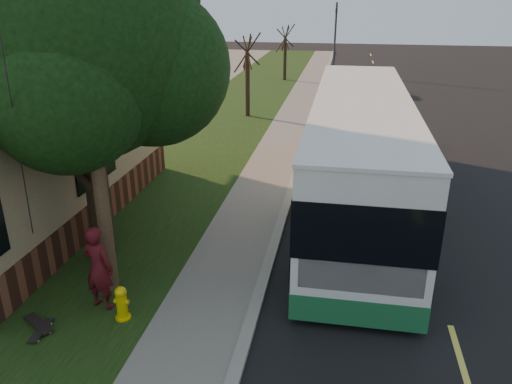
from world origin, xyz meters
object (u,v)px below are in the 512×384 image
at_px(skateboard_main, 41,330).
at_px(dumpster, 62,141).
at_px(fire_hydrant, 122,303).
at_px(traffic_signal, 335,33).
at_px(skateboard_spare, 38,324).
at_px(bare_tree_near, 247,77).
at_px(transit_bus, 359,150).
at_px(leafy_tree, 84,47).
at_px(skateboarder, 98,268).
at_px(utility_pole, 87,85).
at_px(bare_tree_far, 285,53).
at_px(distant_car, 372,84).

relative_size(skateboard_main, dumpster, 0.42).
distance_m(fire_hydrant, dumpster, 11.93).
bearing_deg(traffic_signal, dumpster, -112.39).
relative_size(skateboard_spare, dumpster, 0.47).
relative_size(bare_tree_near, dumpster, 2.35).
relative_size(bare_tree_near, skateboard_main, 5.55).
distance_m(bare_tree_near, transit_bus, 12.54).
xyz_separation_m(transit_bus, skateboard_main, (-6.09, -7.51, -1.73)).
xyz_separation_m(transit_bus, dumpster, (-11.60, 2.94, -1.15)).
bearing_deg(traffic_signal, leafy_tree, -98.47).
bearing_deg(skateboard_main, traffic_signal, 82.63).
height_order(fire_hydrant, skateboard_spare, fire_hydrant).
xyz_separation_m(traffic_signal, transit_bus, (1.60, -27.22, -1.31)).
height_order(leafy_tree, dumpster, leafy_tree).
height_order(fire_hydrant, transit_bus, transit_bus).
relative_size(skateboarder, skateboard_main, 2.41).
distance_m(utility_pole, skateboarder, 3.69).
relative_size(leafy_tree, skateboard_main, 10.05).
relative_size(fire_hydrant, transit_bus, 0.06).
distance_m(fire_hydrant, bare_tree_far, 30.04).
bearing_deg(bare_tree_near, fire_hydrant, -87.14).
height_order(utility_pole, bare_tree_far, utility_pole).
bearing_deg(dumpster, bare_tree_far, 72.22).
relative_size(fire_hydrant, distant_car, 0.18).
xyz_separation_m(bare_tree_far, skateboarder, (-0.20, -29.68, -1.00)).
bearing_deg(fire_hydrant, dumpster, 125.35).
relative_size(bare_tree_far, skateboard_spare, 4.70).
height_order(bare_tree_far, skateboard_spare, bare_tree_far).
relative_size(fire_hydrant, utility_pole, 0.08).
height_order(skateboard_spare, dumpster, dumpster).
distance_m(fire_hydrant, transit_bus, 8.37).
height_order(bare_tree_far, skateboard_main, bare_tree_far).
bearing_deg(fire_hydrant, traffic_signal, 84.79).
relative_size(transit_bus, dumpster, 6.99).
height_order(utility_pole, dumpster, utility_pole).
distance_m(skateboard_main, skateboard_spare, 0.23).
bearing_deg(transit_bus, dumpster, 165.76).
xyz_separation_m(bare_tree_near, dumpster, (-6.00, -8.27, -1.45)).
distance_m(traffic_signal, dumpster, 26.37).
distance_m(leafy_tree, bare_tree_far, 27.56).
bearing_deg(leafy_tree, fire_hydrant, -59.33).
distance_m(bare_tree_far, skateboarder, 29.69).
xyz_separation_m(traffic_signal, skateboard_spare, (-4.65, -34.56, -3.03)).
distance_m(leafy_tree, traffic_signal, 31.76).
xyz_separation_m(fire_hydrant, distant_car, (5.87, 25.52, 0.27)).
xyz_separation_m(bare_tree_far, skateboard_main, (-0.99, -30.73, -1.88)).
relative_size(skateboarder, skateboard_spare, 2.18).
bearing_deg(utility_pole, skateboard_spare, -118.55).
xyz_separation_m(traffic_signal, skateboarder, (-3.70, -33.68, -2.16)).
relative_size(traffic_signal, dumpster, 3.00).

